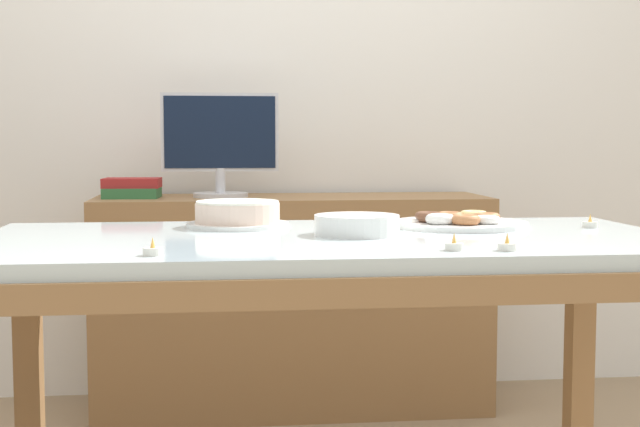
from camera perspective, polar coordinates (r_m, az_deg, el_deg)
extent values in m
cube|color=white|center=(3.58, -2.26, 9.56)|extent=(8.00, 0.10, 2.60)
cube|color=silver|center=(2.18, 0.72, -1.90)|extent=(1.70, 0.85, 0.04)
cube|color=olive|center=(1.79, 2.39, -4.92)|extent=(1.73, 0.08, 0.06)
cube|color=olive|center=(2.58, -0.44, -1.92)|extent=(1.73, 0.08, 0.06)
cube|color=olive|center=(2.66, -18.14, -9.60)|extent=(0.07, 0.07, 0.71)
cube|color=olive|center=(2.82, 16.26, -8.70)|extent=(0.07, 0.07, 0.71)
cube|color=olive|center=(3.33, -1.80, -5.72)|extent=(1.43, 0.44, 0.79)
cylinder|color=silver|center=(3.27, -6.38, 1.19)|extent=(0.20, 0.20, 0.02)
cylinder|color=silver|center=(3.26, -6.39, 2.12)|extent=(0.04, 0.04, 0.09)
cube|color=silver|center=(3.26, -6.42, 5.19)|extent=(0.42, 0.02, 0.28)
cube|color=black|center=(3.25, -6.42, 5.20)|extent=(0.40, 0.00, 0.26)
cube|color=#2D6638|center=(3.28, -11.93, 1.31)|extent=(0.20, 0.18, 0.04)
cube|color=maroon|center=(3.28, -11.94, 1.93)|extent=(0.21, 0.15, 0.03)
cylinder|color=white|center=(2.40, -5.30, -0.72)|extent=(0.28, 0.28, 0.01)
cylinder|color=beige|center=(2.40, -5.30, 0.04)|extent=(0.23, 0.23, 0.05)
cylinder|color=white|center=(2.39, -5.31, 0.74)|extent=(0.22, 0.22, 0.01)
cylinder|color=white|center=(2.43, 8.92, -0.67)|extent=(0.37, 0.37, 0.01)
torus|color=#B27042|center=(2.43, 10.62, -0.23)|extent=(0.07, 0.07, 0.02)
torus|color=#EAD184|center=(2.52, 9.80, -0.07)|extent=(0.08, 0.08, 0.02)
torus|color=#B27042|center=(2.49, 8.32, -0.12)|extent=(0.07, 0.07, 0.02)
torus|color=brown|center=(2.46, 6.97, -0.14)|extent=(0.08, 0.08, 0.02)
torus|color=brown|center=(2.40, 7.02, -0.22)|extent=(0.07, 0.07, 0.03)
torus|color=white|center=(2.35, 7.71, -0.35)|extent=(0.08, 0.08, 0.03)
torus|color=#B27042|center=(2.34, 9.30, -0.39)|extent=(0.08, 0.08, 0.03)
torus|color=white|center=(2.37, 10.62, -0.39)|extent=(0.07, 0.07, 0.02)
cylinder|color=white|center=(2.19, 2.37, -1.25)|extent=(0.21, 0.21, 0.01)
cylinder|color=white|center=(2.19, 2.37, -0.99)|extent=(0.21, 0.21, 0.01)
cylinder|color=white|center=(2.19, 2.37, -0.73)|extent=(0.21, 0.21, 0.01)
cylinder|color=white|center=(2.19, 2.37, -0.47)|extent=(0.21, 0.21, 0.01)
cylinder|color=white|center=(2.19, 2.37, -0.21)|extent=(0.21, 0.21, 0.01)
cylinder|color=silver|center=(1.84, -10.65, -2.42)|extent=(0.04, 0.04, 0.02)
cylinder|color=white|center=(1.84, -10.66, -2.23)|extent=(0.03, 0.03, 0.00)
cone|color=#F9B74C|center=(1.83, -10.66, -1.83)|extent=(0.01, 0.01, 0.02)
cylinder|color=silver|center=(1.91, 8.57, -2.12)|extent=(0.04, 0.04, 0.02)
cylinder|color=white|center=(1.91, 8.57, -1.94)|extent=(0.03, 0.03, 0.00)
cone|color=#F9B74C|center=(1.91, 8.58, -1.55)|extent=(0.01, 0.01, 0.02)
cylinder|color=silver|center=(2.47, 16.90, -0.69)|extent=(0.04, 0.04, 0.02)
cylinder|color=white|center=(2.47, 16.90, -0.55)|extent=(0.03, 0.03, 0.00)
cone|color=#F9B74C|center=(2.47, 16.91, -0.25)|extent=(0.01, 0.01, 0.02)
cylinder|color=silver|center=(1.92, 11.88, -2.11)|extent=(0.04, 0.04, 0.02)
cylinder|color=white|center=(1.92, 11.89, -1.94)|extent=(0.03, 0.03, 0.00)
cone|color=#F9B74C|center=(1.92, 11.89, -1.55)|extent=(0.01, 0.01, 0.02)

